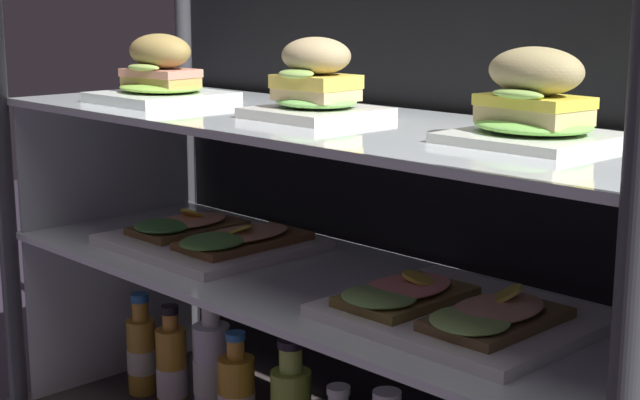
{
  "coord_description": "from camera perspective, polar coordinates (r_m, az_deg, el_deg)",
  "views": [
    {
      "loc": [
        1.04,
        -1.01,
        0.81
      ],
      "look_at": [
        0.0,
        0.0,
        0.5
      ],
      "focal_mm": 53.55,
      "sensor_mm": 36.0,
      "label": 1
    }
  ],
  "objects": [
    {
      "name": "shelf_upper_glass",
      "position": [
        1.46,
        -0.0,
        4.65
      ],
      "size": [
        1.25,
        0.4,
        0.01
      ],
      "primitive_type": "cube",
      "color": "silver",
      "rests_on": "riser_upper_tier"
    },
    {
      "name": "plated_roll_sandwich_left_of_center",
      "position": [
        1.71,
        -9.51,
        7.21
      ],
      "size": [
        0.2,
        0.2,
        0.12
      ],
      "color": "white",
      "rests_on": "shelf_upper_glass"
    },
    {
      "name": "open_sandwich_tray_mid_right",
      "position": [
        1.31,
        8.03,
        -6.52
      ],
      "size": [
        0.34,
        0.29,
        0.06
      ],
      "color": "white",
      "rests_on": "shelf_lower_glass"
    },
    {
      "name": "juice_bottle_tucked_behind",
      "position": [
        1.78,
        -6.47,
        -10.18
      ],
      "size": [
        0.07,
        0.07,
        0.25
      ],
      "color": "white",
      "rests_on": "case_base_deck"
    },
    {
      "name": "open_sandwich_tray_near_right_corner",
      "position": [
        1.7,
        -6.51,
        -2.22
      ],
      "size": [
        0.34,
        0.29,
        0.06
      ],
      "color": "white",
      "rests_on": "shelf_lower_glass"
    },
    {
      "name": "plated_roll_sandwich_far_right",
      "position": [
        1.23,
        12.66,
        5.52
      ],
      "size": [
        0.19,
        0.19,
        0.12
      ],
      "color": "white",
      "rests_on": "shelf_upper_glass"
    },
    {
      "name": "juice_bottle_back_left",
      "position": [
        1.86,
        -8.85,
        -9.99
      ],
      "size": [
        0.06,
        0.06,
        0.21
      ],
      "color": "gold",
      "rests_on": "case_base_deck"
    },
    {
      "name": "riser_lower_tier",
      "position": [
        1.57,
        -0.0,
        -10.88
      ],
      "size": [
        1.23,
        0.39,
        0.33
      ],
      "color": "silver",
      "rests_on": "case_base_deck"
    },
    {
      "name": "shelf_lower_glass",
      "position": [
        1.51,
        -0.0,
        -4.95
      ],
      "size": [
        1.25,
        0.4,
        0.01
      ],
      "primitive_type": "cube",
      "color": "silver",
      "rests_on": "riser_lower_tier"
    },
    {
      "name": "riser_upper_tier",
      "position": [
        1.48,
        -0.0,
        -0.23
      ],
      "size": [
        1.23,
        0.39,
        0.24
      ],
      "color": "silver",
      "rests_on": "shelf_lower_glass"
    },
    {
      "name": "juice_bottle_front_fourth",
      "position": [
        1.95,
        -10.61,
        -8.97
      ],
      "size": [
        0.06,
        0.06,
        0.2
      ],
      "color": "gold",
      "rests_on": "case_base_deck"
    },
    {
      "name": "case_frame",
      "position": [
        1.57,
        3.16,
        -0.35
      ],
      "size": [
        1.3,
        0.46,
        0.86
      ],
      "color": "#333338",
      "rests_on": "ground"
    },
    {
      "name": "plated_roll_sandwich_mid_left",
      "position": [
        1.46,
        -0.31,
        6.82
      ],
      "size": [
        0.18,
        0.18,
        0.12
      ],
      "color": "white",
      "rests_on": "shelf_upper_glass"
    }
  ]
}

